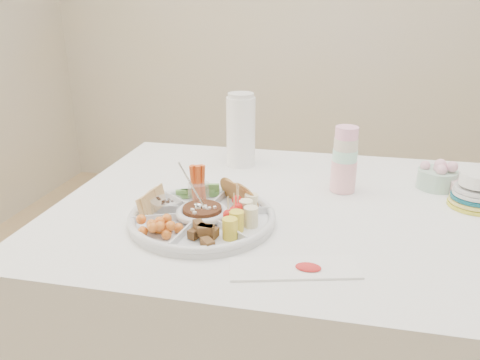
% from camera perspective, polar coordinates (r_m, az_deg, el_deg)
% --- Properties ---
extents(dining_table, '(1.52, 1.02, 0.76)m').
position_cam_1_polar(dining_table, '(1.55, 9.26, -16.15)').
color(dining_table, white).
rests_on(dining_table, floor).
extents(party_tray, '(0.49, 0.49, 0.04)m').
position_cam_1_polar(party_tray, '(1.24, -4.61, -4.29)').
color(party_tray, white).
rests_on(party_tray, dining_table).
extents(bean_dip, '(0.13, 0.13, 0.04)m').
position_cam_1_polar(bean_dip, '(1.23, -4.62, -3.98)').
color(bean_dip, '#55291C').
rests_on(bean_dip, party_tray).
extents(tortillas, '(0.14, 0.14, 0.06)m').
position_cam_1_polar(tortillas, '(1.30, 0.04, -1.88)').
color(tortillas, '#BF8D2F').
rests_on(tortillas, party_tray).
extents(carrot_cucumber, '(0.15, 0.15, 0.11)m').
position_cam_1_polar(carrot_cucumber, '(1.34, -5.19, -0.34)').
color(carrot_cucumber, '#E75B20').
rests_on(carrot_cucumber, party_tray).
extents(pita_raisins, '(0.15, 0.15, 0.06)m').
position_cam_1_polar(pita_raisins, '(1.28, -9.93, -2.52)').
color(pita_raisins, tan).
rests_on(pita_raisins, party_tray).
extents(cherries, '(0.15, 0.15, 0.05)m').
position_cam_1_polar(cherries, '(1.17, -9.85, -5.39)').
color(cherries, orange).
rests_on(cherries, party_tray).
extents(granola_chunks, '(0.13, 0.13, 0.04)m').
position_cam_1_polar(granola_chunks, '(1.11, -4.00, -6.49)').
color(granola_chunks, brown).
rests_on(granola_chunks, party_tray).
extents(banana_tomato, '(0.15, 0.15, 0.10)m').
position_cam_1_polar(banana_tomato, '(1.18, 1.11, -3.64)').
color(banana_tomato, '#FFF27E').
rests_on(banana_tomato, party_tray).
extents(cup_stack, '(0.08, 0.08, 0.21)m').
position_cam_1_polar(cup_stack, '(1.45, 12.65, 2.62)').
color(cup_stack, beige).
rests_on(cup_stack, dining_table).
extents(thermos, '(0.12, 0.12, 0.26)m').
position_cam_1_polar(thermos, '(1.64, 0.10, 6.23)').
color(thermos, white).
rests_on(thermos, dining_table).
extents(flower_bowl, '(0.14, 0.14, 0.09)m').
position_cam_1_polar(flower_bowl, '(1.58, 22.95, 0.61)').
color(flower_bowl, '#9CDDC3').
rests_on(flower_bowl, dining_table).
extents(napkin_stack, '(0.15, 0.13, 0.05)m').
position_cam_1_polar(napkin_stack, '(1.59, 26.24, -0.59)').
color(napkin_stack, '#CEA7AA').
rests_on(napkin_stack, dining_table).
extents(plate_stack, '(0.14, 0.14, 0.09)m').
position_cam_1_polar(plate_stack, '(1.48, 26.81, -1.30)').
color(plate_stack, gold).
rests_on(plate_stack, dining_table).
extents(placemat, '(0.30, 0.16, 0.01)m').
position_cam_1_polar(placemat, '(1.05, 6.64, -10.62)').
color(placemat, beige).
rests_on(placemat, dining_table).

